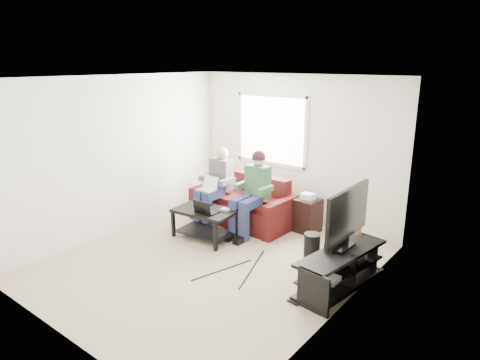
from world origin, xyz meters
name	(u,v)px	position (x,y,z in m)	size (l,w,h in m)	color
floor	(211,262)	(0.00, 0.00, 0.00)	(4.50, 4.50, 0.00)	tan
ceiling	(207,78)	(0.00, 0.00, 2.60)	(4.50, 4.50, 0.00)	white
wall_back	(295,149)	(0.00, 2.25, 1.30)	(4.50, 4.50, 0.00)	silver
wall_front	(53,222)	(0.00, -2.25, 1.30)	(4.50, 4.50, 0.00)	silver
wall_left	(119,156)	(-2.00, 0.00, 1.30)	(4.50, 4.50, 0.00)	silver
wall_right	(346,205)	(2.00, 0.00, 1.30)	(4.50, 4.50, 0.00)	silver
window	(271,130)	(-0.50, 2.23, 1.60)	(1.48, 0.04, 1.28)	white
sofa	(244,206)	(-0.59, 1.55, 0.31)	(1.81, 0.92, 0.84)	#4C1315
person_left	(216,183)	(-0.99, 1.24, 0.74)	(0.40, 0.71, 1.35)	navy
person_right	(253,187)	(-0.19, 1.26, 0.80)	(0.40, 0.71, 1.39)	navy
laptop_silver	(207,187)	(-0.99, 1.02, 0.72)	(0.32, 0.22, 0.24)	silver
coffee_table	(205,217)	(-0.65, 0.59, 0.37)	(1.05, 0.71, 0.49)	black
laptop_black	(207,205)	(-0.53, 0.51, 0.61)	(0.34, 0.24, 0.24)	black
controller_a	(197,203)	(-0.93, 0.71, 0.51)	(0.14, 0.09, 0.04)	silver
controller_b	(208,204)	(-0.75, 0.77, 0.51)	(0.14, 0.09, 0.04)	black
controller_c	(225,210)	(-0.35, 0.74, 0.51)	(0.14, 0.09, 0.04)	gray
tv_stand	(340,271)	(1.77, 0.51, 0.22)	(0.64, 1.53, 0.49)	black
tv	(347,215)	(1.77, 0.61, 0.95)	(0.12, 1.10, 0.81)	black
soundbar	(337,243)	(1.65, 0.61, 0.54)	(0.12, 0.50, 0.10)	black
drink_cup	(359,231)	(1.72, 1.14, 0.55)	(0.08, 0.08, 0.12)	#9B6E43
console_white	(326,278)	(1.77, 0.11, 0.29)	(0.30, 0.22, 0.06)	silver
console_grey	(351,257)	(1.77, 0.81, 0.30)	(0.34, 0.26, 0.08)	gray
console_black	(339,267)	(1.77, 0.46, 0.29)	(0.38, 0.30, 0.07)	black
subwoofer	(312,251)	(1.22, 0.74, 0.25)	(0.22, 0.22, 0.51)	black
keyboard_floor	(305,296)	(1.54, 0.01, 0.01)	(0.16, 0.49, 0.03)	black
end_table	(307,215)	(0.51, 1.87, 0.30)	(0.39, 0.39, 0.67)	black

